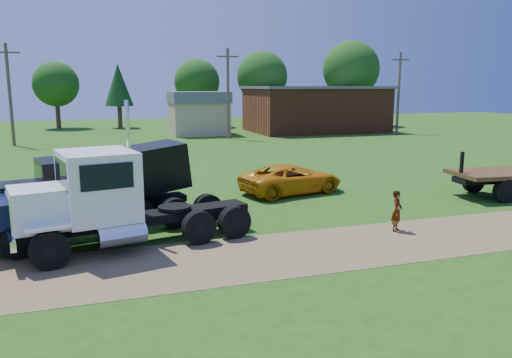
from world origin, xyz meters
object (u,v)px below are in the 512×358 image
object	(u,v)px
black_dump_truck	(105,181)
spectator_a	(397,211)
white_semi_tractor	(102,200)
orange_pickup	(292,179)

from	to	relation	value
black_dump_truck	spectator_a	size ratio (longest dim) A/B	4.74
black_dump_truck	spectator_a	bearing A→B (deg)	-36.95
white_semi_tractor	black_dump_truck	xyz separation A→B (m)	(0.18, 3.28, 0.03)
white_semi_tractor	spectator_a	world-z (taller)	white_semi_tractor
white_semi_tractor	black_dump_truck	world-z (taller)	white_semi_tractor
white_semi_tractor	spectator_a	xyz separation A→B (m)	(10.35, -1.25, -0.89)
orange_pickup	black_dump_truck	bearing A→B (deg)	95.04
orange_pickup	white_semi_tractor	bearing A→B (deg)	111.14
orange_pickup	spectator_a	world-z (taller)	spectator_a
black_dump_truck	orange_pickup	world-z (taller)	black_dump_truck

